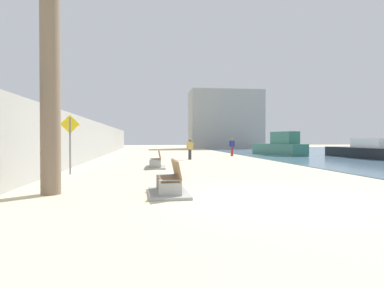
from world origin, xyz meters
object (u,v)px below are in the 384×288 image
Objects in this scene: bench_near at (169,186)px; bench_far at (156,164)px; pedestrian_sign at (70,137)px; boat_distant at (364,151)px; boat_far_right at (280,146)px; person_standing at (190,148)px; person_walking at (232,146)px.

bench_far is at bearing 91.07° from bench_near.
boat_distant is at bearing 24.51° from pedestrian_sign.
boat_far_right is (-4.95, 5.57, 0.23)m from boat_distant.
boat_far_right is 2.73× the size of pedestrian_sign.
person_standing is 11.77m from pedestrian_sign.
boat_distant is (14.43, -0.10, -0.27)m from person_standing.
person_walking is 5.09m from boat_far_right.
bench_near and bench_far have the same top height.
pedestrian_sign is (-4.02, 5.84, 1.42)m from bench_near.
person_standing is (-4.49, -4.50, -0.07)m from person_walking.
bench_far is 0.27× the size of boat_distant.
pedestrian_sign is (-3.86, -2.77, 1.42)m from bench_far.
boat_distant reaches higher than bench_far.
pedestrian_sign is (-11.11, -14.19, 0.68)m from person_walking.
bench_near is at bearing -99.50° from person_standing.
pedestrian_sign is at bearing 124.57° from bench_near.
boat_far_right is at bearing 131.60° from boat_distant.
person_standing is 14.43m from boat_distant.
bench_far is at bearing -122.39° from person_walking.
boat_far_right is at bearing 30.00° from person_standing.
bench_near is 24.25m from boat_far_right.
pedestrian_sign reaches higher than boat_far_right.
boat_distant reaches higher than bench_near.
boat_distant is at bearing -0.39° from person_standing.
person_standing is at bearing 80.50° from bench_near.
pedestrian_sign is at bearing -124.34° from person_standing.
person_walking is 18.04m from pedestrian_sign.
boat_distant is 23.16m from pedestrian_sign.
person_walking is 1.07× the size of person_standing.
bench_near is 0.99× the size of bench_far.
person_standing is at bearing -134.94° from person_walking.
person_standing is at bearing 68.27° from bench_far.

